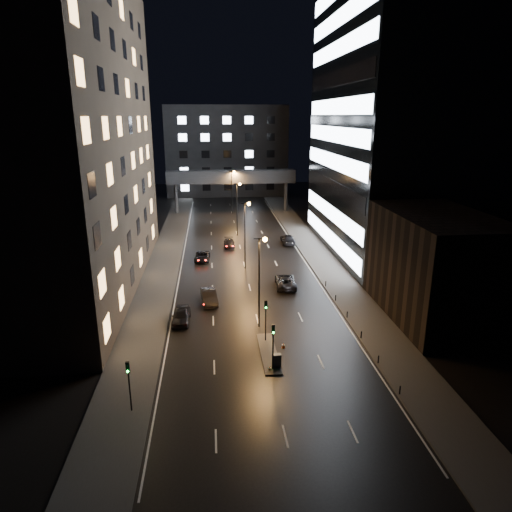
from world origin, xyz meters
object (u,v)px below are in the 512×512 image
object	(u,v)px
car_toward_b	(288,239)
car_toward_a	(286,281)
car_away_a	(181,316)
utility_cabinet	(277,360)
car_away_c	(202,257)
car_away_d	(229,243)
car_away_b	(209,297)

from	to	relation	value
car_toward_b	car_toward_a	bearing A→B (deg)	80.94
car_away_a	utility_cabinet	size ratio (longest dim) A/B	3.93
car_away_a	car_toward_a	bearing A→B (deg)	38.12
car_away_c	car_toward_a	world-z (taller)	car_toward_a
car_toward_a	utility_cabinet	distance (m)	20.85
car_away_d	car_toward_a	world-z (taller)	car_toward_a
car_toward_b	utility_cabinet	world-z (taller)	car_toward_b
car_away_b	car_away_d	bearing A→B (deg)	75.14
car_toward_b	car_away_c	bearing A→B (deg)	30.98
car_away_b	car_toward_b	size ratio (longest dim) A/B	0.89
car_away_b	car_away_a	bearing A→B (deg)	-127.47
car_toward_a	car_away_b	bearing A→B (deg)	27.98
car_away_b	car_away_c	bearing A→B (deg)	86.80
car_away_c	utility_cabinet	bearing A→B (deg)	-73.72
utility_cabinet	car_away_a	bearing A→B (deg)	126.20
car_away_d	car_away_c	bearing A→B (deg)	-121.15
car_away_b	car_away_c	world-z (taller)	car_away_b
car_toward_b	car_away_b	bearing A→B (deg)	62.71
car_away_b	car_away_d	world-z (taller)	car_away_b
car_away_b	car_toward_b	xyz separation A→B (m)	(14.17, 26.07, -0.01)
car_away_a	car_away_d	size ratio (longest dim) A/B	1.06
utility_cabinet	car_away_c	bearing A→B (deg)	97.33
car_away_c	car_toward_a	size ratio (longest dim) A/B	0.87
car_away_a	utility_cabinet	distance (m)	14.06
car_away_d	car_toward_b	bearing A→B (deg)	6.64
car_away_c	car_toward_b	size ratio (longest dim) A/B	0.89
car_toward_a	car_away_c	bearing A→B (deg)	-44.44
car_away_b	utility_cabinet	world-z (taller)	car_away_b
car_away_a	car_away_d	bearing A→B (deg)	79.35
car_away_c	car_away_d	distance (m)	8.85
car_away_a	car_away_b	xyz separation A→B (m)	(3.12, 5.26, -0.00)
car_away_a	car_away_b	distance (m)	6.11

